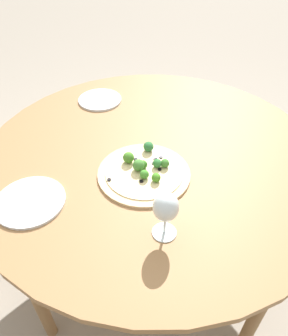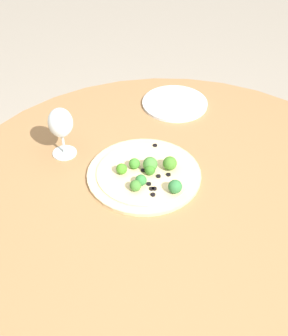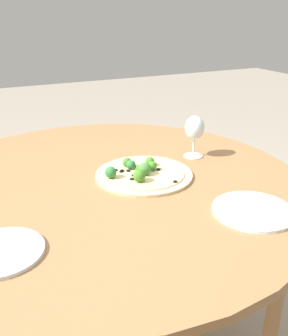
% 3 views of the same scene
% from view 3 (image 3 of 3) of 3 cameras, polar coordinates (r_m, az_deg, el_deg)
% --- Properties ---
extents(dining_table, '(1.37, 1.37, 0.76)m').
position_cam_3_polar(dining_table, '(1.32, -5.67, -4.29)').
color(dining_table, olive).
rests_on(dining_table, ground_plane).
extents(pizza, '(0.34, 0.34, 0.06)m').
position_cam_3_polar(pizza, '(1.31, -0.25, -0.76)').
color(pizza, '#DBBC89').
rests_on(pizza, dining_table).
extents(wine_glass, '(0.08, 0.08, 0.17)m').
position_cam_3_polar(wine_glass, '(1.47, 7.71, 5.90)').
color(wine_glass, silver).
rests_on(wine_glass, dining_table).
extents(plate_near, '(0.21, 0.21, 0.01)m').
position_cam_3_polar(plate_near, '(0.98, -21.02, -11.88)').
color(plate_near, silver).
rests_on(plate_near, dining_table).
extents(plate_far, '(0.24, 0.24, 0.01)m').
position_cam_3_polar(plate_far, '(1.13, 16.30, -6.25)').
color(plate_far, silver).
rests_on(plate_far, dining_table).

